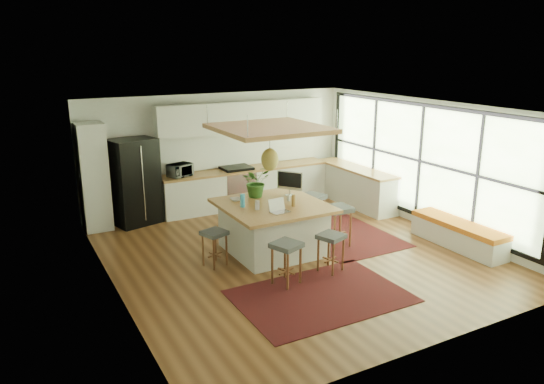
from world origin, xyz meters
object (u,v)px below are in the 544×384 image
island_plant (256,185)px  stool_right_front (337,228)px  fridge (134,182)px  stool_right_back (312,215)px  stool_left_side (215,246)px  monitor (290,183)px  stool_near_left (286,264)px  island (273,228)px  microwave (180,169)px  laptop (280,206)px  stool_near_right (331,252)px

island_plant → stool_right_front: bearing=-35.7°
fridge → stool_right_back: (3.08, -2.26, -0.57)m
stool_left_side → monitor: monitor is taller
stool_near_left → stool_right_back: size_ratio=0.91×
island → fridge: bearing=122.8°
fridge → island: fridge is taller
microwave → laptop: bearing=-99.9°
stool_right_front → microwave: (-2.05, 3.20, 0.75)m
stool_right_back → stool_left_side: stool_right_back is taller
fridge → monitor: 3.49m
fridge → island_plant: 2.90m
stool_right_back → stool_right_front: bearing=-90.1°
stool_near_right → laptop: bearing=126.2°
stool_right_back → stool_left_side: bearing=-164.5°
stool_left_side → island_plant: size_ratio=1.07×
stool_right_back → stool_near_left: bearing=-131.8°
fridge → stool_near_right: (2.28, -4.12, -0.57)m
stool_near_right → microwave: bearing=106.8°
stool_near_left → stool_right_front: size_ratio=0.90×
stool_near_right → microwave: 4.37m
island → stool_near_right: bearing=-70.9°
island_plant → stool_left_side: bearing=-149.6°
island → island_plant: bearing=94.8°
island → stool_right_front: 1.29m
laptop → monitor: bearing=44.4°
island → stool_left_side: size_ratio=2.87×
stool_near_right → stool_left_side: (-1.65, 1.17, 0.00)m
laptop → stool_left_side: bearing=153.4°
laptop → microwave: bearing=95.3°
stool_near_left → island_plant: (0.43, 1.93, 0.81)m
stool_right_front → island_plant: size_ratio=1.31×
fridge → stool_near_left: 4.44m
stool_near_right → laptop: laptop is taller
stool_right_back → island_plant: bearing=180.0°
fridge → monitor: bearing=-61.5°
stool_right_back → stool_left_side: (-2.45, -0.68, 0.00)m
fridge → laptop: 3.76m
fridge → laptop: size_ratio=5.37×
stool_right_back → monitor: 1.11m
stool_left_side → stool_near_left: bearing=-59.5°
stool_near_right → laptop: 1.18m
island_plant → microwave: bearing=108.5°
stool_near_right → monitor: bearing=85.8°
stool_near_left → stool_near_right: size_ratio=1.06×
stool_near_right → stool_right_back: (0.80, 1.85, 0.00)m
fridge → stool_right_front: size_ratio=2.36×
stool_near_right → island_plant: island_plant is taller
island → monitor: bearing=30.6°
stool_right_back → island_plant: 1.52m
stool_right_front → monitor: 1.27m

